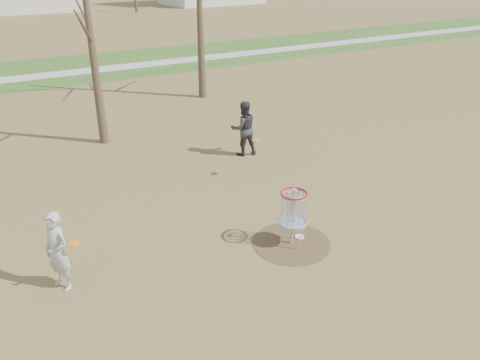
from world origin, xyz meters
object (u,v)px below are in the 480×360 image
Objects in this scene: player_standing at (58,251)px; player_throwing at (244,128)px; disc_golf_basket at (293,208)px; disc_grounded at (300,237)px.

player_throwing is at bearing 94.07° from player_standing.
player_standing is at bearing 42.97° from player_throwing.
disc_golf_basket is at bearing 50.19° from player_standing.
disc_golf_basket is at bearing -161.96° from disc_grounded.
disc_grounded is at bearing 18.04° from disc_golf_basket.
disc_grounded is at bearing 51.94° from player_standing.
player_throwing is 5.29m from disc_grounded.
player_standing is 0.93× the size of player_throwing.
player_throwing reaches higher than disc_golf_basket.
player_throwing reaches higher than player_standing.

